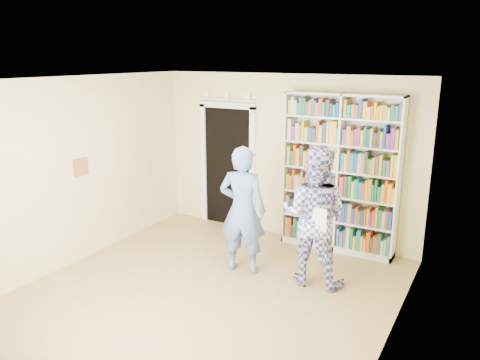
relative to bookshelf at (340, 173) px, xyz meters
The scene contains 11 objects.
floor 2.82m from the bookshelf, 112.74° to the right, with size 5.00×5.00×0.00m, color #9E7C4C.
ceiling 2.94m from the bookshelf, 112.74° to the right, with size 5.00×5.00×0.00m, color white.
wall_back 1.00m from the bookshelf, behind, with size 4.50×4.50×0.00m, color #F3E7A7.
wall_left 3.99m from the bookshelf, 144.05° to the right, with size 5.00×5.00×0.00m, color #F3E7A7.
wall_right 2.67m from the bookshelf, 61.60° to the right, with size 5.00×5.00×0.00m, color #F3E7A7.
bookshelf is the anchor object (origin of this frame).
doorway 2.09m from the bookshelf, behind, with size 1.10×0.08×2.43m.
wall_art 3.87m from the bookshelf, 146.28° to the right, with size 0.03×0.25×0.25m, color maroon.
man_blue 1.72m from the bookshelf, 122.97° to the right, with size 0.66×0.43×1.81m, color #567CBF.
man_plaid 1.29m from the bookshelf, 86.91° to the right, with size 0.91×0.71×1.86m, color #333B9D.
paper_sheet 1.56m from the bookshelf, 81.33° to the right, with size 0.21×0.01×0.30m, color white.
Camera 1 is at (3.05, -4.43, 2.97)m, focal length 35.00 mm.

